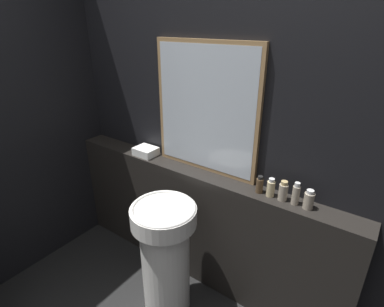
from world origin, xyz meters
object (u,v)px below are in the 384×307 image
at_px(body_wash_bottle, 296,194).
at_px(hand_soap_bottle, 309,200).
at_px(towel_stack, 146,151).
at_px(shampoo_bottle, 260,185).
at_px(conditioner_bottle, 271,188).
at_px(lotion_bottle, 283,191).
at_px(pedestal_sink, 165,255).
at_px(mirror, 205,110).

relative_size(body_wash_bottle, hand_soap_bottle, 1.19).
bearing_deg(towel_stack, hand_soap_bottle, 0.00).
relative_size(towel_stack, shampoo_bottle, 1.54).
bearing_deg(hand_soap_bottle, towel_stack, 180.00).
relative_size(conditioner_bottle, lotion_bottle, 0.95).
relative_size(towel_stack, hand_soap_bottle, 1.47).
distance_m(towel_stack, conditioner_bottle, 1.02).
height_order(shampoo_bottle, conditioner_bottle, conditioner_bottle).
bearing_deg(shampoo_bottle, lotion_bottle, -0.00).
height_order(pedestal_sink, lotion_bottle, lotion_bottle).
bearing_deg(lotion_bottle, body_wash_bottle, 0.00).
distance_m(towel_stack, shampoo_bottle, 0.95).
distance_m(shampoo_bottle, conditioner_bottle, 0.07).
xyz_separation_m(towel_stack, lotion_bottle, (1.09, 0.00, 0.03)).
bearing_deg(body_wash_bottle, towel_stack, 180.00).
bearing_deg(towel_stack, mirror, 7.59).
bearing_deg(body_wash_bottle, conditioner_bottle, -180.00).
bearing_deg(pedestal_sink, mirror, 90.36).
distance_m(pedestal_sink, conditioner_bottle, 0.81).
xyz_separation_m(pedestal_sink, lotion_bottle, (0.59, 0.39, 0.50)).
bearing_deg(conditioner_bottle, body_wash_bottle, 0.00).
xyz_separation_m(lotion_bottle, body_wash_bottle, (0.07, 0.00, 0.01)).
distance_m(towel_stack, body_wash_bottle, 1.17).
relative_size(pedestal_sink, hand_soap_bottle, 7.18).
height_order(pedestal_sink, shampoo_bottle, shampoo_bottle).
relative_size(shampoo_bottle, hand_soap_bottle, 0.95).
bearing_deg(conditioner_bottle, hand_soap_bottle, 0.00).
bearing_deg(mirror, lotion_bottle, -6.45).
bearing_deg(hand_soap_bottle, shampoo_bottle, 180.00).
distance_m(conditioner_bottle, lotion_bottle, 0.08).
bearing_deg(pedestal_sink, lotion_bottle, 33.29).
bearing_deg(mirror, towel_stack, -172.41).
bearing_deg(hand_soap_bottle, lotion_bottle, 180.00).
xyz_separation_m(towel_stack, conditioner_bottle, (1.02, -0.00, 0.02)).
relative_size(pedestal_sink, conditioner_bottle, 7.14).
xyz_separation_m(conditioner_bottle, body_wash_bottle, (0.15, 0.00, 0.01)).
height_order(mirror, lotion_bottle, mirror).
bearing_deg(body_wash_bottle, mirror, 174.24).
xyz_separation_m(conditioner_bottle, lotion_bottle, (0.08, 0.00, 0.00)).
xyz_separation_m(shampoo_bottle, lotion_bottle, (0.15, -0.00, 0.01)).
height_order(pedestal_sink, body_wash_bottle, body_wash_bottle).
relative_size(towel_stack, lotion_bottle, 1.38).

